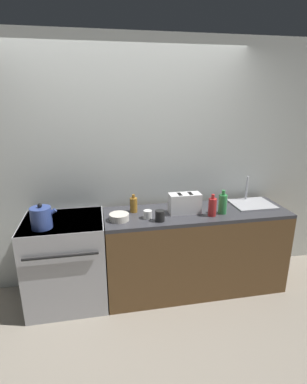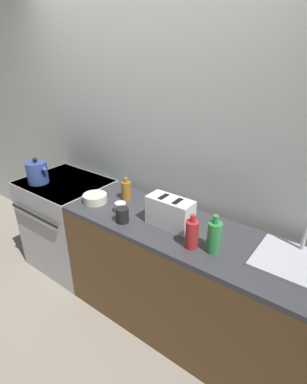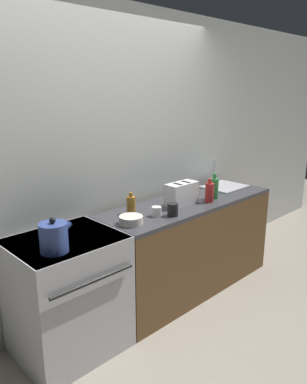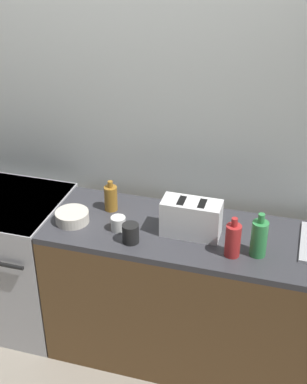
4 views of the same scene
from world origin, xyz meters
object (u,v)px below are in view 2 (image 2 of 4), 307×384
(stove, at_px, (69,223))
(cup_white, at_px, (120,208))
(kettle, at_px, (37,172))
(toaster, at_px, (170,212))
(bottle_red, at_px, (192,234))
(bottle_amber, at_px, (126,190))
(bottle_green, at_px, (214,237))
(cup_black, at_px, (122,215))
(bowl, at_px, (95,198))

(stove, bearing_deg, cup_white, -7.61)
(stove, relative_size, kettle, 3.83)
(toaster, distance_m, bottle_red, 0.27)
(stove, height_order, bottle_amber, bottle_amber)
(stove, height_order, bottle_green, bottle_green)
(kettle, relative_size, toaster, 0.74)
(bottle_green, bearing_deg, bottle_amber, 166.64)
(bottle_red, xyz_separation_m, cup_white, (-0.63, 0.06, -0.05))
(cup_black, xyz_separation_m, bowl, (-0.37, 0.09, -0.02))
(kettle, bearing_deg, bowl, 3.64)
(kettle, distance_m, bowl, 0.69)
(toaster, distance_m, bowl, 0.67)
(bottle_red, relative_size, cup_black, 2.09)
(kettle, distance_m, bottle_green, 1.71)
(stove, xyz_separation_m, bowl, (0.53, -0.10, 0.47))
(toaster, height_order, bottle_green, bottle_green)
(bottle_green, xyz_separation_m, bottle_red, (-0.12, -0.04, -0.01))
(bowl, bearing_deg, kettle, -176.36)
(stove, distance_m, bottle_amber, 0.87)
(bowl, bearing_deg, cup_white, -0.87)
(bottle_amber, bearing_deg, cup_white, -59.62)
(bottle_red, xyz_separation_m, bowl, (-0.90, 0.06, -0.06))
(kettle, xyz_separation_m, cup_white, (0.96, 0.04, -0.06))
(bottle_red, distance_m, cup_white, 0.63)
(toaster, bearing_deg, cup_black, -151.02)
(stove, bearing_deg, bowl, -11.02)
(bottle_green, bearing_deg, toaster, 166.81)
(stove, distance_m, cup_white, 0.94)
(kettle, relative_size, bowl, 1.25)
(bottle_red, relative_size, bottle_amber, 1.19)
(bottle_green, distance_m, bowl, 1.03)
(bottle_red, bearing_deg, bottle_amber, 161.66)
(stove, xyz_separation_m, kettle, (-0.16, -0.15, 0.53))
(bottle_amber, distance_m, cup_white, 0.22)
(cup_black, relative_size, bowl, 0.56)
(bottle_red, bearing_deg, cup_black, -176.48)
(toaster, distance_m, bottle_amber, 0.51)
(toaster, xyz_separation_m, bottle_green, (0.37, -0.09, 0.00))
(stove, xyz_separation_m, bottle_green, (1.56, -0.12, 0.54))
(bottle_green, distance_m, bottle_amber, 0.89)
(toaster, height_order, bottle_red, bottle_red)
(stove, relative_size, cup_white, 11.01)
(bottle_red, bearing_deg, toaster, 152.51)
(toaster, bearing_deg, bottle_red, -27.49)
(toaster, xyz_separation_m, cup_black, (-0.29, -0.16, -0.05))
(stove, bearing_deg, bottle_red, -6.51)
(stove, xyz_separation_m, bottle_red, (1.43, -0.16, 0.53))
(bottle_red, distance_m, cup_black, 0.53)
(toaster, xyz_separation_m, bottle_red, (0.24, -0.13, -0.01))
(bottle_amber, xyz_separation_m, cup_black, (0.21, -0.28, -0.02))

